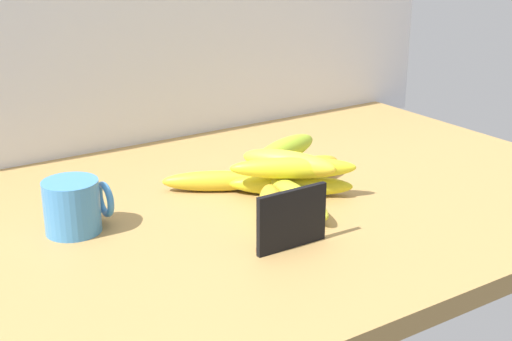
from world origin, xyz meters
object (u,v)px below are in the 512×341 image
at_px(coffee_mug, 74,206).
at_px(banana_4, 272,206).
at_px(chalkboard_sign, 292,221).
at_px(banana_5, 291,185).
at_px(banana_3, 304,171).
at_px(banana_2, 216,181).
at_px(banana_7, 290,163).
at_px(banana_1, 295,197).
at_px(banana_8, 285,149).
at_px(banana_0, 280,169).
at_px(banana_6, 293,168).

bearing_deg(coffee_mug, banana_4, -24.61).
bearing_deg(chalkboard_sign, banana_5, 54.13).
xyz_separation_m(chalkboard_sign, banana_3, (0.16, 0.19, -0.02)).
bearing_deg(banana_4, banana_2, 94.27).
bearing_deg(chalkboard_sign, banana_7, 54.62).
relative_size(coffee_mug, banana_1, 0.52).
bearing_deg(chalkboard_sign, banana_4, 70.27).
bearing_deg(coffee_mug, banana_1, -18.96).
height_order(banana_1, banana_8, banana_8).
relative_size(coffee_mug, banana_0, 0.56).
xyz_separation_m(chalkboard_sign, banana_4, (0.03, 0.09, -0.02)).
bearing_deg(banana_0, banana_7, -113.37).
bearing_deg(banana_0, banana_4, -128.95).
bearing_deg(banana_3, banana_5, -147.78).
distance_m(chalkboard_sign, banana_0, 0.27).
xyz_separation_m(banana_2, banana_5, (0.09, -0.08, 0.00)).
height_order(coffee_mug, banana_7, coffee_mug).
relative_size(coffee_mug, banana_3, 0.57).
height_order(banana_3, banana_4, banana_3).
bearing_deg(banana_6, banana_4, -146.60).
bearing_deg(banana_7, banana_5, -72.66).
relative_size(banana_6, banana_7, 1.25).
xyz_separation_m(coffee_mug, banana_4, (0.26, -0.12, -0.02)).
relative_size(chalkboard_sign, banana_0, 0.65).
distance_m(chalkboard_sign, banana_4, 0.10).
xyz_separation_m(banana_2, banana_6, (0.08, -0.10, 0.03)).
bearing_deg(banana_1, chalkboard_sign, -128.78).
relative_size(banana_4, banana_7, 0.95).
xyz_separation_m(banana_1, banana_7, (0.03, 0.05, 0.04)).
distance_m(chalkboard_sign, banana_5, 0.19).
bearing_deg(banana_3, coffee_mug, 176.20).
height_order(banana_0, banana_6, banana_6).
relative_size(banana_2, banana_6, 0.88).
xyz_separation_m(coffee_mug, banana_3, (0.39, -0.03, -0.02)).
bearing_deg(banana_3, banana_1, -133.64).
bearing_deg(banana_8, banana_3, -68.27).
bearing_deg(banana_5, banana_4, -141.92).
bearing_deg(banana_1, banana_3, 46.36).
bearing_deg(banana_3, banana_0, 115.79).
distance_m(coffee_mug, banana_6, 0.34).
bearing_deg(coffee_mug, banana_0, 2.41).
distance_m(banana_5, banana_8, 0.08).
xyz_separation_m(chalkboard_sign, banana_8, (0.15, 0.22, 0.02)).
distance_m(banana_2, banana_3, 0.15).
xyz_separation_m(chalkboard_sign, banana_6, (0.11, 0.14, 0.01)).
height_order(banana_5, banana_6, banana_6).
bearing_deg(coffee_mug, banana_3, -3.80).
height_order(banana_0, banana_7, banana_7).
height_order(coffee_mug, banana_4, coffee_mug).
distance_m(banana_2, banana_4, 0.15).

